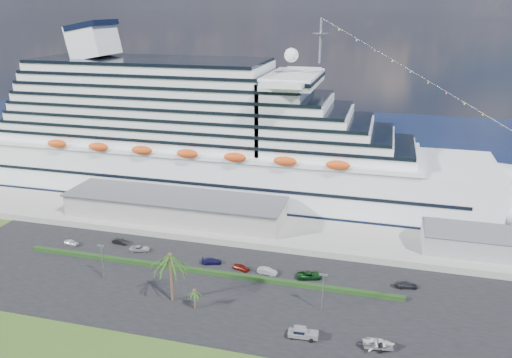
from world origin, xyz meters
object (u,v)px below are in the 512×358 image
(parked_car_3, at_px, (212,261))
(boat_trailer, at_px, (379,344))
(pickup_truck, at_px, (303,333))
(cruise_ship, at_px, (214,144))

(parked_car_3, distance_m, boat_trailer, 44.20)
(parked_car_3, bearing_deg, pickup_truck, -149.03)
(boat_trailer, bearing_deg, parked_car_3, 150.68)
(pickup_truck, distance_m, boat_trailer, 13.35)
(parked_car_3, relative_size, pickup_truck, 0.83)
(boat_trailer, bearing_deg, pickup_truck, -179.13)
(cruise_ship, height_order, parked_car_3, cruise_ship)
(parked_car_3, height_order, pickup_truck, pickup_truck)
(parked_car_3, bearing_deg, boat_trailer, -137.42)
(parked_car_3, xyz_separation_m, pickup_truck, (25.19, -21.85, 0.39))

